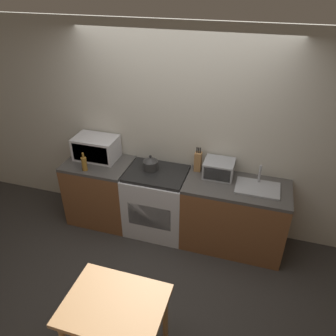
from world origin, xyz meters
The scene contains 12 objects.
ground_plane centered at (0.00, 0.00, 0.00)m, with size 16.00×16.00×0.00m, color #33302D.
wall_back centered at (0.00, 1.14, 1.30)m, with size 10.00×0.06×2.60m.
counter_left_run centered at (-1.00, 0.80, 0.45)m, with size 0.84×0.62×0.90m.
counter_right_run centered at (0.80, 0.80, 0.45)m, with size 1.22×0.62×0.90m.
stove_range centered at (-0.19, 0.80, 0.45)m, with size 0.77×0.62×0.90m.
kettle centered at (-0.28, 0.85, 0.99)m, with size 0.19×0.19×0.20m.
microwave centered at (-1.05, 0.91, 1.05)m, with size 0.55×0.35×0.30m.
bottle centered at (-1.06, 0.59, 0.99)m, with size 0.07×0.07×0.24m.
knife_block centered at (0.28, 1.00, 1.03)m, with size 0.08×0.09×0.32m.
toaster_oven centered at (0.55, 0.94, 1.00)m, with size 0.35×0.29×0.20m.
sink_basin centered at (1.03, 0.81, 0.92)m, with size 0.49×0.34×0.24m.
dining_table centered at (0.03, -0.93, 0.61)m, with size 0.83×0.65×0.72m.
Camera 1 is at (0.94, -2.42, 3.05)m, focal length 35.00 mm.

